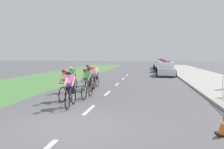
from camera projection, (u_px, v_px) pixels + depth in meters
The scene contains 17 objects.
ground_plane at pixel (70, 127), 6.76m from camera, with size 160.00×160.00×0.00m, color #56565B.
sidewalk_slab at pixel (211, 80), 19.25m from camera, with size 4.99×60.00×0.12m, color #A3A099.
kerb_edge at pixel (182, 79), 19.64m from camera, with size 0.16×60.00×0.13m, color #9E9E99.
grass_verge at pixel (50, 78), 21.70m from camera, with size 7.00×60.00×0.01m, color #4C7F42.
lane_markings_centre at pixel (113, 88), 14.75m from camera, with size 0.14×21.60×0.01m.
cyclist_lead at pixel (70, 89), 9.31m from camera, with size 0.45×1.72×1.56m.
cyclist_second at pixel (67, 84), 10.66m from camera, with size 0.44×1.72×1.56m.
cyclist_third at pixel (87, 83), 11.24m from camera, with size 0.43×1.72×1.56m.
cyclist_fourth at pixel (72, 79), 13.12m from camera, with size 0.42×1.72×1.56m.
cyclist_fifth at pixel (93, 78), 13.76m from camera, with size 0.43×1.72×1.56m.
cyclist_sixth at pixel (95, 76), 14.75m from camera, with size 0.44×1.72×1.56m.
cyclist_seventh at pixel (88, 75), 15.92m from camera, with size 0.43×1.72×1.56m.
police_car_nearest at pixel (166, 69), 23.75m from camera, with size 2.15×4.47×1.59m.
police_car_second at pixel (163, 67), 29.10m from camera, with size 2.15×4.47×1.59m.
police_car_third at pixel (161, 65), 34.14m from camera, with size 2.22×4.51×1.59m.
police_car_furthest at pixel (159, 64), 38.96m from camera, with size 2.04×4.42×1.59m.
traffic_cone_near at pixel (224, 124), 6.02m from camera, with size 0.36×0.36×0.64m.
Camera 1 is at (2.34, -6.30, 2.18)m, focal length 35.42 mm.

